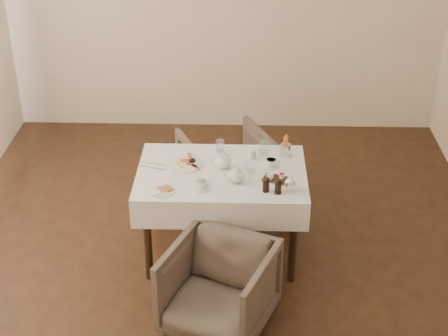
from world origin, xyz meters
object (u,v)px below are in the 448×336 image
object	(u,v)px
table	(222,185)
armchair_near	(219,288)
teapot_centre	(223,160)
breakfast_plate	(185,163)
armchair_far	(227,169)

from	to	relation	value
table	armchair_near	bearing A→B (deg)	-89.38
teapot_centre	breakfast_plate	bearing A→B (deg)	169.22
table	armchair_near	xyz separation A→B (m)	(0.01, -0.84, -0.32)
table	breakfast_plate	xyz separation A→B (m)	(-0.28, 0.10, 0.13)
armchair_near	teapot_centre	distance (m)	1.02
table	armchair_near	distance (m)	0.90
armchair_near	breakfast_plate	size ratio (longest dim) A/B	2.51
table	teapot_centre	world-z (taller)	teapot_centre
armchair_far	teapot_centre	xyz separation A→B (m)	(-0.01, -0.72, 0.49)
table	armchair_far	world-z (taller)	table
armchair_far	teapot_centre	size ratio (longest dim) A/B	4.26
armchair_near	armchair_far	xyz separation A→B (m)	(0.01, 1.61, 0.02)
table	armchair_far	bearing A→B (deg)	88.34
armchair_near	teapot_centre	size ratio (longest dim) A/B	4.01
armchair_far	armchair_near	bearing A→B (deg)	64.77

